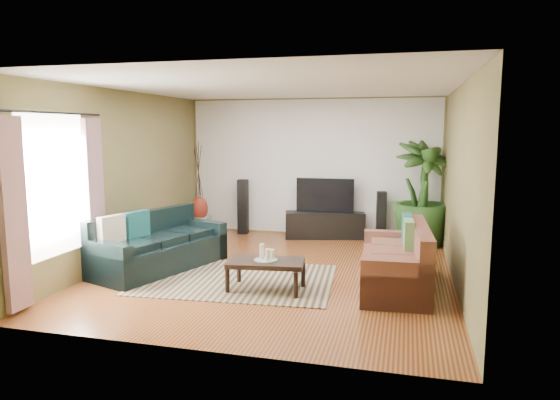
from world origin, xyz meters
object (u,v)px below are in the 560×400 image
(coffee_table, at_px, (266,275))
(potted_plant, at_px, (421,194))
(tv_stand, at_px, (325,225))
(television, at_px, (325,195))
(speaker_right, at_px, (381,216))
(vase, at_px, (199,208))
(pedestal, at_px, (200,226))
(side_table, at_px, (163,236))
(sofa_left, at_px, (160,242))
(speaker_left, at_px, (243,207))
(sofa_right, at_px, (395,257))

(coffee_table, distance_m, potted_plant, 3.83)
(tv_stand, height_order, television, television)
(speaker_right, height_order, vase, speaker_right)
(coffee_table, relative_size, pedestal, 2.67)
(vase, distance_m, side_table, 1.41)
(sofa_left, distance_m, tv_stand, 3.47)
(sofa_left, relative_size, speaker_left, 1.91)
(coffee_table, height_order, potted_plant, potted_plant)
(television, bearing_deg, pedestal, -171.74)
(speaker_left, bearing_deg, potted_plant, -10.91)
(potted_plant, xyz_separation_m, vase, (-4.24, -0.17, -0.41))
(coffee_table, height_order, pedestal, coffee_table)
(sofa_left, distance_m, coffee_table, 1.92)
(vase, bearing_deg, potted_plant, 2.31)
(television, relative_size, vase, 2.36)
(sofa_right, height_order, side_table, sofa_right)
(sofa_right, bearing_deg, potted_plant, 168.34)
(speaker_right, relative_size, side_table, 1.79)
(coffee_table, relative_size, tv_stand, 0.65)
(potted_plant, bearing_deg, side_table, -160.37)
(speaker_left, bearing_deg, coffee_table, -74.61)
(sofa_left, height_order, pedestal, sofa_left)
(potted_plant, bearing_deg, tv_stand, 174.05)
(speaker_left, xyz_separation_m, speaker_right, (2.74, 0.00, -0.08))
(sofa_left, xyz_separation_m, pedestal, (-0.41, 2.43, -0.24))
(sofa_right, height_order, tv_stand, sofa_right)
(tv_stand, relative_size, vase, 3.22)
(pedestal, relative_size, side_table, 0.70)
(speaker_left, distance_m, potted_plant, 3.48)
(tv_stand, distance_m, side_table, 3.09)
(sofa_right, bearing_deg, television, -157.09)
(sofa_left, xyz_separation_m, side_table, (-0.51, 1.06, -0.16))
(speaker_left, xyz_separation_m, side_table, (-0.89, -1.73, -0.29))
(sofa_right, xyz_separation_m, television, (-1.40, 2.83, 0.41))
(tv_stand, bearing_deg, sofa_left, -139.64)
(tv_stand, relative_size, pedestal, 4.12)
(speaker_right, height_order, pedestal, speaker_right)
(sofa_left, height_order, potted_plant, potted_plant)
(sofa_right, xyz_separation_m, side_table, (-3.95, 1.10, -0.16))
(television, relative_size, side_table, 2.12)
(potted_plant, distance_m, pedestal, 4.32)
(tv_stand, height_order, speaker_left, speaker_left)
(speaker_left, xyz_separation_m, pedestal, (-0.79, -0.36, -0.36))
(tv_stand, xyz_separation_m, side_table, (-2.56, -1.73, 0.01))
(coffee_table, bearing_deg, vase, 119.46)
(sofa_right, height_order, coffee_table, sofa_right)
(speaker_right, relative_size, vase, 1.99)
(sofa_left, distance_m, potted_plant, 4.66)
(speaker_left, height_order, speaker_right, speaker_left)
(pedestal, bearing_deg, side_table, -94.02)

